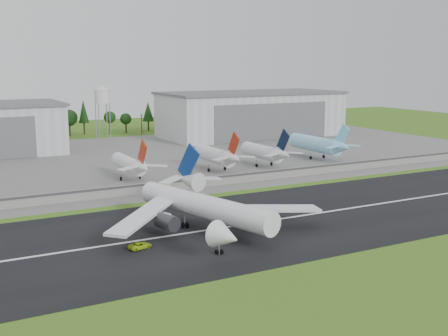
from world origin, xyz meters
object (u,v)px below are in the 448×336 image
ground_vehicle (140,246)px  parked_jet_skyblue (320,144)px  main_airliner (205,212)px  parked_jet_red_a (131,164)px  parked_jet_red_b (219,156)px  parked_jet_navy (266,152)px

ground_vehicle → parked_jet_skyblue: size_ratio=0.14×
main_airliner → ground_vehicle: 19.81m
parked_jet_red_a → parked_jet_red_b: parked_jet_red_b is taller
parked_jet_red_a → parked_jet_navy: bearing=0.0°
main_airliner → parked_jet_skyblue: main_airliner is taller
ground_vehicle → parked_jet_red_a: parked_jet_red_a is taller
parked_jet_red_a → parked_jet_red_b: 34.53m
ground_vehicle → parked_jet_red_b: size_ratio=0.17×
parked_jet_red_a → parked_jet_red_b: bearing=0.1°
parked_jet_red_a → parked_jet_skyblue: bearing=3.4°
parked_jet_red_b → parked_jet_skyblue: bearing=5.6°
main_airliner → ground_vehicle: (-18.64, -5.33, -4.05)m
parked_jet_red_b → parked_jet_skyblue: 51.84m
main_airliner → parked_jet_red_a: size_ratio=1.86×
ground_vehicle → parked_jet_red_b: parked_jet_red_b is taller
main_airliner → parked_jet_navy: main_airliner is taller
parked_jet_red_a → ground_vehicle: bearing=-107.5°
parked_jet_red_a → parked_jet_skyblue: (86.12, 5.11, 0.69)m
parked_jet_red_b → parked_jet_red_a: bearing=-179.9°
parked_jet_red_a → main_airliner: bearing=-93.5°
main_airliner → parked_jet_red_b: bearing=-136.0°
parked_jet_navy → ground_vehicle: bearing=-137.4°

